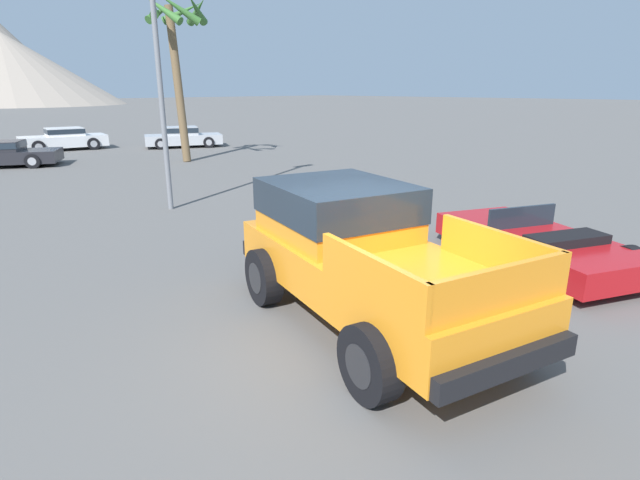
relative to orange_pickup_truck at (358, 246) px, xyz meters
The scene contains 8 objects.
ground_plane 1.34m from the orange_pickup_truck, 130.07° to the right, with size 320.00×320.00×0.00m, color #5B5956.
orange_pickup_truck is the anchor object (origin of this frame).
red_convertible_car 4.27m from the orange_pickup_truck, 12.29° to the right, with size 3.36×4.41×1.03m.
parked_car_white 25.17m from the orange_pickup_truck, 80.16° to the left, with size 4.50×2.52×1.17m.
parked_car_silver 23.51m from the orange_pickup_truck, 65.98° to the left, with size 4.52×3.39×1.14m.
parked_car_dark 20.34m from the orange_pickup_truck, 89.39° to the left, with size 4.82×3.81×1.08m.
street_lamp_post 9.19m from the orange_pickup_truck, 79.77° to the left, with size 0.90×0.24×8.56m.
palm_tree_short 18.01m from the orange_pickup_truck, 67.63° to the left, with size 2.92×2.85×7.00m.
Camera 1 is at (-4.61, -3.80, 3.23)m, focal length 28.00 mm.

